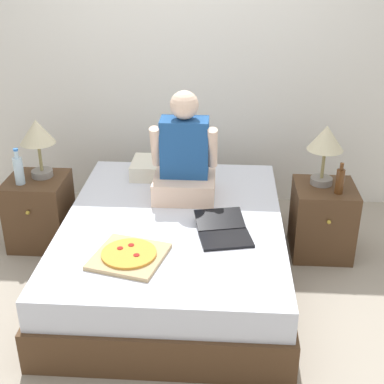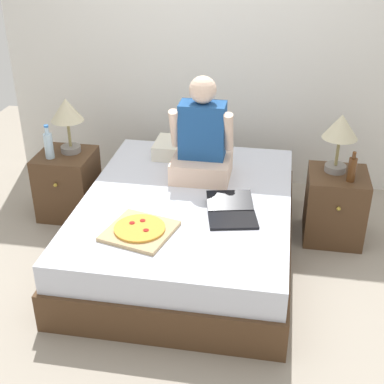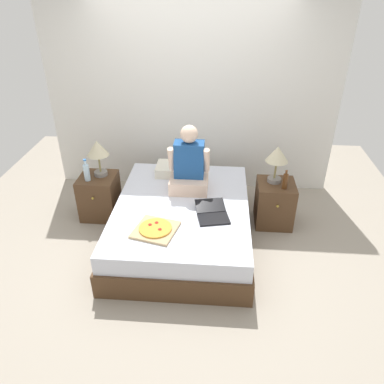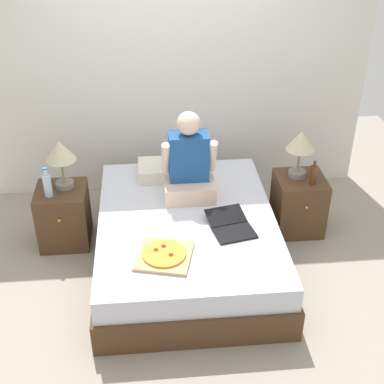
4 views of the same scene
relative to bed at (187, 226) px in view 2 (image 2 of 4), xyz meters
The scene contains 13 objects.
ground_plane 0.23m from the bed, ahead, with size 5.80×5.80×0.00m, color #9E9384.
wall_back 1.70m from the bed, 90.00° to the left, with size 3.80×0.12×2.50m, color silver.
bed is the anchor object (origin of this frame).
nightstand_left 1.16m from the bed, 158.94° to the left, with size 0.44×0.47×0.55m.
lamp_on_left_nightstand 1.31m from the bed, 155.87° to the left, with size 0.26×0.26×0.45m.
water_bottle 1.28m from the bed, 164.30° to the left, with size 0.07×0.07×0.28m.
nightstand_right 1.16m from the bed, 21.06° to the left, with size 0.44×0.47×0.55m.
lamp_on_right_nightstand 1.32m from the bed, 23.92° to the left, with size 0.26×0.26×0.45m.
beer_bottle 1.26m from the bed, 15.37° to the left, with size 0.06×0.06×0.23m.
pillow 0.79m from the bed, 100.55° to the left, with size 0.52×0.34×0.12m, color silver.
person_seated 0.64m from the bed, 82.13° to the left, with size 0.47×0.40×0.78m.
laptop 0.48m from the bed, 30.54° to the right, with size 0.40×0.47×0.07m.
pizza_box 0.61m from the bed, 112.73° to the right, with size 0.49×0.49×0.05m.
Camera 2 is at (0.61, -3.29, 2.32)m, focal length 50.00 mm.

